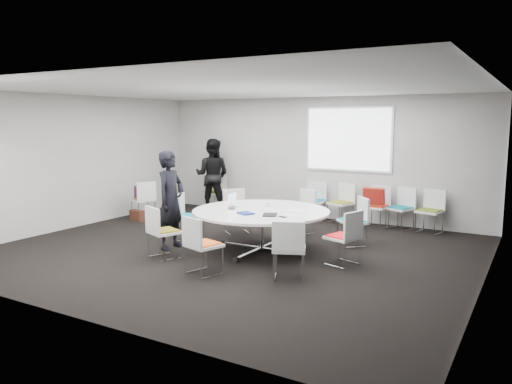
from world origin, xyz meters
The scene contains 31 objects.
room_shell centered at (0.09, 0.00, 1.40)m, with size 8.08×7.08×2.88m.
conference_table centered at (0.44, 0.17, 0.56)m, with size 2.37×2.37×0.73m.
projection_screen centered at (0.80, 3.46, 1.85)m, with size 1.90×0.03×1.35m, color white.
chair_ring_a centered at (1.97, 0.08, 0.28)m, with size 0.57×0.57×0.88m.
chair_ring_b centered at (1.68, 1.37, 0.28)m, with size 0.64×0.64×0.88m.
chair_ring_c centered at (0.44, 1.79, 0.28)m, with size 0.61×0.60×0.88m.
chair_ring_d centered at (-0.69, 1.17, 0.28)m, with size 0.64×0.64×0.88m.
chair_ring_e centered at (-1.17, 0.22, 0.28)m, with size 0.56×0.57×0.88m.
chair_ring_f centered at (-0.73, -1.03, 0.28)m, with size 0.59×0.58×0.88m.
chair_ring_g centered at (0.35, -1.42, 0.28)m, with size 0.57×0.56×0.88m.
chair_ring_h centered at (1.55, -0.99, 0.28)m, with size 0.60×0.59×0.88m.
chair_back_a centered at (0.14, 3.14, 0.28)m, with size 0.51×0.50×0.88m.
chair_back_b centered at (0.78, 3.16, 0.28)m, with size 0.58×0.58×0.88m.
chair_back_c centered at (1.59, 3.13, 0.28)m, with size 0.53×0.52×0.88m.
chair_back_d centered at (2.09, 3.16, 0.28)m, with size 0.60×0.59×0.88m.
chair_back_e centered at (2.69, 3.12, 0.28)m, with size 0.55×0.54×0.88m.
chair_spare_left centered at (-3.36, 1.33, 0.28)m, with size 0.59×0.60×0.88m.
chair_person_back centered at (-2.55, 3.12, 0.28)m, with size 0.58×0.57×0.88m.
person_main centered at (-1.05, -0.45, 0.87)m, with size 0.64×0.42×1.74m, color black.
person_back centered at (-2.54, 2.95, 0.91)m, with size 0.88×0.69×1.82m, color black.
laptop centered at (-0.06, 0.09, 0.74)m, with size 0.30×0.20×0.02m, color #333338.
laptop_lid centered at (-0.18, 0.20, 0.86)m, with size 0.30×0.02×0.22m, color silver.
notebook_black centered at (0.80, -0.18, 0.74)m, with size 0.22×0.30×0.02m, color black.
tablet_folio centered at (0.40, -0.28, 0.74)m, with size 0.26×0.20×0.03m, color navy.
papers_right centered at (0.97, 0.46, 0.73)m, with size 0.30×0.21×0.00m, color white.
papers_front centered at (1.08, 0.00, 0.73)m, with size 0.30×0.21×0.00m, color silver.
cup centered at (0.38, 0.51, 0.78)m, with size 0.08×0.08×0.09m, color white.
phone centered at (1.05, -0.21, 0.73)m, with size 0.14×0.07×0.01m, color black.
maroon_bag centered at (-3.37, 1.34, 0.62)m, with size 0.40×0.14×0.28m, color #571732.
brown_bag centered at (-3.34, 1.09, 0.12)m, with size 0.36×0.16×0.24m, color #412014.
red_jacket centered at (1.59, 2.90, 0.70)m, with size 0.44×0.10×0.35m, color #A11C13.
Camera 1 is at (4.61, -7.22, 2.26)m, focal length 35.00 mm.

